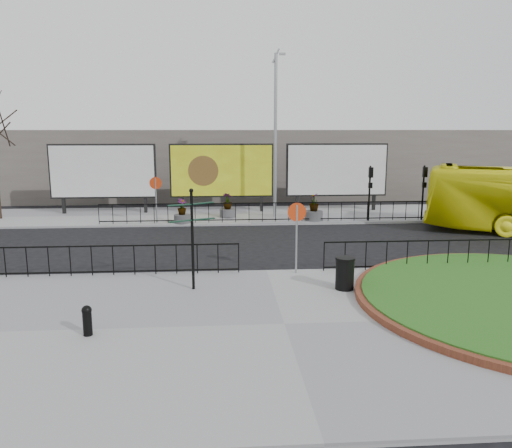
{
  "coord_description": "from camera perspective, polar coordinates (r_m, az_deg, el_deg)",
  "views": [
    {
      "loc": [
        -1.61,
        -17.06,
        5.05
      ],
      "look_at": [
        -0.23,
        2.02,
        1.41
      ],
      "focal_mm": 35.0,
      "sensor_mm": 36.0,
      "label": 1
    }
  ],
  "objects": [
    {
      "name": "bollard",
      "position": [
        12.95,
        -18.74,
        -10.25
      ],
      "size": [
        0.24,
        0.24,
        0.76
      ],
      "color": "black",
      "rests_on": "pavement_near"
    },
    {
      "name": "billboard_left",
      "position": [
        30.91,
        -17.09,
        5.75
      ],
      "size": [
        6.2,
        0.31,
        4.1
      ],
      "color": "black",
      "rests_on": "pavement_far"
    },
    {
      "name": "building_backdrop",
      "position": [
        39.18,
        -1.78,
        7.03
      ],
      "size": [
        40.0,
        10.0,
        5.0
      ],
      "primitive_type": "cube",
      "color": "#625D56",
      "rests_on": "ground"
    },
    {
      "name": "ground",
      "position": [
        17.87,
        1.2,
        -5.66
      ],
      "size": [
        90.0,
        90.0,
        0.0
      ],
      "primitive_type": "plane",
      "color": "black",
      "rests_on": "ground"
    },
    {
      "name": "planter_c",
      "position": [
        27.57,
        6.62,
        1.51
      ],
      "size": [
        1.0,
        1.0,
        1.5
      ],
      "color": "#4C4C4F",
      "rests_on": "pavement_far"
    },
    {
      "name": "speed_sign_near",
      "position": [
        17.16,
        4.68,
        0.2
      ],
      "size": [
        0.64,
        0.07,
        2.47
      ],
      "color": "gray",
      "rests_on": "pavement_near"
    },
    {
      "name": "railing_far",
      "position": [
        26.85,
        1.5,
        1.38
      ],
      "size": [
        18.0,
        0.1,
        1.1
      ],
      "primitive_type": null,
      "color": "black",
      "rests_on": "pavement_far"
    },
    {
      "name": "planter_b",
      "position": [
        28.41,
        -3.26,
        1.8
      ],
      "size": [
        0.9,
        0.9,
        1.4
      ],
      "color": "#4C4C4F",
      "rests_on": "pavement_far"
    },
    {
      "name": "speed_sign_far",
      "position": [
        26.87,
        -11.38,
        3.86
      ],
      "size": [
        0.64,
        0.07,
        2.47
      ],
      "color": "gray",
      "rests_on": "pavement_far"
    },
    {
      "name": "pavement_far",
      "position": [
        29.53,
        -0.95,
        1.04
      ],
      "size": [
        44.0,
        6.0,
        0.12
      ],
      "primitive_type": "cube",
      "color": "gray",
      "rests_on": "ground"
    },
    {
      "name": "billboard_mid",
      "position": [
        30.14,
        -3.94,
        6.08
      ],
      "size": [
        6.2,
        0.31,
        4.1
      ],
      "color": "black",
      "rests_on": "pavement_far"
    },
    {
      "name": "railing_near_right",
      "position": [
        19.13,
        21.11,
        -3.21
      ],
      "size": [
        9.0,
        0.1,
        1.1
      ],
      "primitive_type": null,
      "color": "black",
      "rests_on": "pavement_near"
    },
    {
      "name": "railing_near_left",
      "position": [
        17.88,
        -18.27,
        -3.98
      ],
      "size": [
        10.0,
        0.1,
        1.1
      ],
      "primitive_type": null,
      "color": "black",
      "rests_on": "pavement_near"
    },
    {
      "name": "fingerpost_sign",
      "position": [
        15.43,
        -7.31,
        -0.59
      ],
      "size": [
        1.43,
        0.83,
        3.18
      ],
      "rotation": [
        0.0,
        0.0,
        0.38
      ],
      "color": "black",
      "rests_on": "pavement_near"
    },
    {
      "name": "signal_pole_b",
      "position": [
        28.79,
        18.64,
        4.32
      ],
      "size": [
        0.22,
        0.26,
        3.0
      ],
      "color": "black",
      "rests_on": "pavement_far"
    },
    {
      "name": "signal_pole_a",
      "position": [
        27.78,
        12.9,
        4.4
      ],
      "size": [
        0.22,
        0.26,
        3.0
      ],
      "color": "black",
      "rests_on": "pavement_far"
    },
    {
      "name": "litter_bin",
      "position": [
        15.88,
        10.12,
        -5.55
      ],
      "size": [
        0.62,
        0.62,
        1.02
      ],
      "color": "black",
      "rests_on": "pavement_near"
    },
    {
      "name": "pavement_near",
      "position": [
        13.15,
        3.26,
        -11.55
      ],
      "size": [
        30.0,
        10.0,
        0.12
      ],
      "primitive_type": "cube",
      "color": "gray",
      "rests_on": "ground"
    },
    {
      "name": "lamp_post",
      "position": [
        28.24,
        2.24,
        10.3
      ],
      "size": [
        0.74,
        0.18,
        9.23
      ],
      "color": "gray",
      "rests_on": "pavement_far"
    },
    {
      "name": "planter_a",
      "position": [
        26.92,
        -8.45,
        1.08
      ],
      "size": [
        0.87,
        0.87,
        1.3
      ],
      "color": "#4C4C4F",
      "rests_on": "pavement_far"
    },
    {
      "name": "billboard_right",
      "position": [
        30.96,
        9.21,
        6.09
      ],
      "size": [
        6.2,
        0.31,
        4.1
      ],
      "color": "black",
      "rests_on": "pavement_far"
    }
  ]
}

